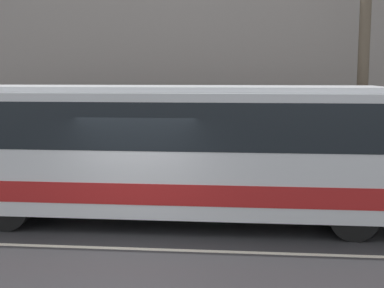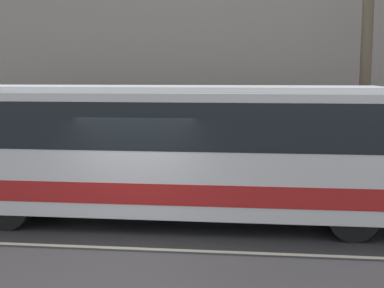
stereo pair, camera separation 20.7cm
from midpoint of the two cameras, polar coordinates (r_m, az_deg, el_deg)
The scene contains 7 objects.
ground_plane at distance 10.72m, azimuth -7.39°, elevation -11.02°, with size 60.00×60.00×0.00m, color #2D2D30.
sidewalk at distance 15.77m, azimuth -3.01°, elevation -4.58°, with size 60.00×2.71×0.17m.
building_facade at distance 17.00m, azimuth -2.36°, elevation 13.81°, with size 60.00×0.35×10.89m.
lane_stripe at distance 10.71m, azimuth -7.39°, elevation -11.00°, with size 54.00×0.14×0.01m.
transit_bus at distance 12.23m, azimuth -3.53°, elevation -0.18°, with size 11.39×2.53×3.12m.
utility_pole_near at distance 15.11m, azimuth 17.53°, elevation 10.66°, with size 0.30×0.30×8.28m.
pedestrian_waiting at distance 16.30m, azimuth 2.27°, elevation -0.93°, with size 0.36×0.36×1.76m.
Camera 1 is at (2.23, -9.90, 3.41)m, focal length 50.00 mm.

